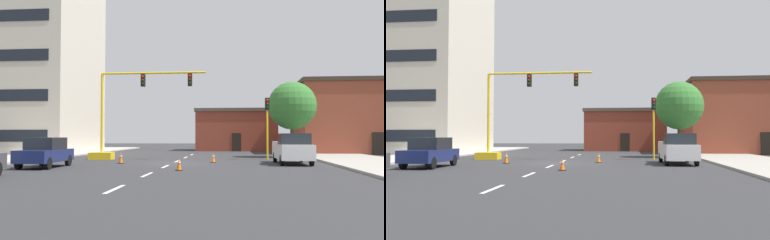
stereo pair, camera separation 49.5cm
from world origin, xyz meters
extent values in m
plane|color=#2D2D30|center=(0.00, 0.00, 0.00)|extent=(160.00, 160.00, 0.00)
cube|color=#B2ADA3|center=(-13.23, 8.00, 0.07)|extent=(6.00, 56.00, 0.14)
cube|color=#9E998E|center=(13.23, 8.00, 0.07)|extent=(6.00, 56.00, 0.14)
cube|color=silver|center=(0.00, -14.00, 0.00)|extent=(0.16, 2.40, 0.01)
cube|color=silver|center=(0.00, -8.50, 0.00)|extent=(0.16, 2.40, 0.01)
cube|color=silver|center=(0.00, -3.00, 0.00)|extent=(0.16, 2.40, 0.01)
cube|color=silver|center=(0.00, 2.50, 0.00)|extent=(0.16, 2.40, 0.01)
cube|color=silver|center=(0.00, 8.00, 0.00)|extent=(0.16, 2.40, 0.01)
cube|color=silver|center=(0.00, 13.50, 0.00)|extent=(0.16, 2.40, 0.01)
cube|color=beige|center=(-17.98, 15.87, 11.19)|extent=(12.64, 13.65, 22.38)
cube|color=brown|center=(4.48, 27.13, 2.43)|extent=(9.98, 7.66, 4.86)
cube|color=#4C4238|center=(4.48, 27.13, 5.06)|extent=(10.28, 7.96, 0.40)
cube|color=black|center=(4.48, 23.27, 1.10)|extent=(1.10, 0.06, 2.20)
cube|color=brown|center=(17.81, 18.36, 3.61)|extent=(13.60, 9.22, 7.21)
cube|color=#3D2D23|center=(17.81, 18.36, 7.41)|extent=(13.90, 9.52, 0.40)
cube|color=black|center=(17.81, 13.72, 1.10)|extent=(1.10, 0.06, 2.20)
cube|color=yellow|center=(-6.22, 4.25, 0.28)|extent=(1.80, 1.20, 0.55)
cylinder|color=yellow|center=(-6.22, 4.25, 3.65)|extent=(0.20, 0.20, 6.20)
cylinder|color=yellow|center=(-2.12, 4.25, 6.75)|extent=(8.20, 0.16, 0.16)
cube|color=black|center=(-2.94, 4.25, 6.18)|extent=(0.32, 0.36, 0.95)
sphere|color=red|center=(-2.94, 4.06, 6.45)|extent=(0.20, 0.20, 0.20)
sphere|color=#38280A|center=(-2.94, 4.06, 6.17)|extent=(0.20, 0.20, 0.20)
sphere|color=black|center=(-2.94, 4.06, 5.89)|extent=(0.20, 0.20, 0.20)
cube|color=black|center=(0.75, 4.25, 6.18)|extent=(0.32, 0.36, 0.95)
sphere|color=red|center=(0.75, 4.06, 6.45)|extent=(0.20, 0.20, 0.20)
sphere|color=#38280A|center=(0.75, 4.06, 6.17)|extent=(0.20, 0.20, 0.20)
sphere|color=black|center=(0.75, 4.06, 5.89)|extent=(0.20, 0.20, 0.20)
cylinder|color=yellow|center=(6.70, 5.09, 2.40)|extent=(0.14, 0.14, 4.80)
cube|color=black|center=(6.70, 5.09, 4.33)|extent=(0.32, 0.36, 0.95)
sphere|color=red|center=(6.70, 4.90, 4.60)|extent=(0.20, 0.20, 0.20)
sphere|color=#38280A|center=(6.70, 4.90, 4.32)|extent=(0.20, 0.20, 0.20)
sphere|color=black|center=(6.70, 4.90, 4.04)|extent=(0.20, 0.20, 0.20)
cylinder|color=#4C3823|center=(9.14, 8.93, 1.45)|extent=(0.36, 0.36, 2.91)
sphere|color=#33702D|center=(9.14, 8.93, 4.46)|extent=(4.14, 4.14, 4.14)
cube|color=white|center=(7.90, 0.18, 0.81)|extent=(2.09, 5.43, 0.95)
cube|color=#1E2328|center=(7.92, -0.72, 1.64)|extent=(1.87, 1.83, 0.70)
cube|color=white|center=(7.88, 1.37, 1.37)|extent=(2.05, 2.84, 0.16)
cylinder|color=black|center=(8.83, -1.64, 0.34)|extent=(0.23, 0.68, 0.68)
cylinder|color=black|center=(7.03, -1.67, 0.34)|extent=(0.23, 0.68, 0.68)
cylinder|color=black|center=(8.77, 2.03, 0.34)|extent=(0.23, 0.68, 0.68)
cylinder|color=black|center=(6.97, 2.00, 0.34)|extent=(0.23, 0.68, 0.68)
cube|color=navy|center=(-6.85, -4.47, 0.69)|extent=(1.96, 4.54, 0.70)
cube|color=#1E2328|center=(-6.85, -4.37, 1.39)|extent=(1.76, 2.34, 0.70)
cylinder|color=black|center=(-7.71, -2.96, 0.34)|extent=(0.24, 0.69, 0.68)
cylinder|color=black|center=(-6.06, -2.92, 0.34)|extent=(0.24, 0.69, 0.68)
cylinder|color=black|center=(-7.63, -6.02, 0.34)|extent=(0.24, 0.69, 0.68)
cylinder|color=black|center=(-5.98, -5.98, 0.34)|extent=(0.24, 0.69, 0.68)
cube|color=black|center=(-3.38, -0.58, 0.02)|extent=(0.36, 0.36, 0.04)
cone|color=orange|center=(-3.38, -0.58, 0.41)|extent=(0.28, 0.28, 0.74)
cylinder|color=white|center=(-3.38, -0.58, 0.50)|extent=(0.19, 0.19, 0.08)
cube|color=black|center=(1.19, -5.92, 0.02)|extent=(0.36, 0.36, 0.04)
cone|color=orange|center=(1.19, -5.92, 0.35)|extent=(0.28, 0.28, 0.62)
cylinder|color=white|center=(1.19, -5.92, 0.43)|extent=(0.19, 0.19, 0.08)
cube|color=black|center=(2.69, 0.91, 0.02)|extent=(0.36, 0.36, 0.04)
cone|color=orange|center=(2.69, 0.91, 0.37)|extent=(0.28, 0.28, 0.67)
cylinder|color=white|center=(2.69, 0.91, 0.45)|extent=(0.19, 0.19, 0.08)
camera|label=1|loc=(4.02, -28.27, 1.80)|focal=39.77mm
camera|label=2|loc=(4.52, -28.22, 1.80)|focal=39.77mm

